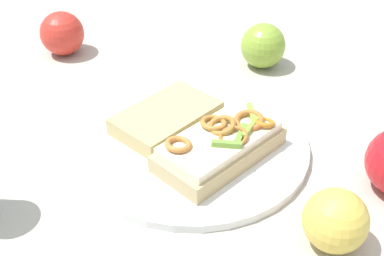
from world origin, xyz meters
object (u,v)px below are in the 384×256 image
at_px(plate, 192,144).
at_px(apple_2, 62,33).
at_px(sandwich, 221,144).
at_px(apple_3, 335,221).
at_px(apple_1, 263,46).
at_px(bread_slice_side, 167,118).

xyz_separation_m(plate, apple_2, (0.24, 0.26, 0.03)).
distance_m(sandwich, apple_3, 0.17).
bearing_deg(apple_1, apple_3, -168.17).
bearing_deg(sandwich, apple_1, -152.38).
relative_size(plate, sandwich, 1.69).
bearing_deg(apple_1, plate, 159.94).
height_order(bread_slice_side, apple_2, apple_2).
bearing_deg(sandwich, apple_2, -94.26).
bearing_deg(apple_1, bread_slice_side, 148.84).
height_order(plate, apple_3, apple_3).
bearing_deg(plate, apple_1, -20.06).
bearing_deg(apple_2, bread_slice_side, -133.56).
bearing_deg(apple_2, apple_1, -90.09).
xyz_separation_m(apple_1, apple_2, (0.00, 0.35, 0.00)).
bearing_deg(apple_3, bread_slice_side, 49.58).
bearing_deg(apple_3, apple_1, 11.83).
xyz_separation_m(plate, apple_3, (-0.15, -0.17, 0.03)).
height_order(sandwich, apple_2, apple_2).
relative_size(sandwich, apple_3, 2.66).
height_order(sandwich, bread_slice_side, sandwich).
distance_m(apple_1, apple_3, 0.40).
distance_m(sandwich, bread_slice_side, 0.10).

